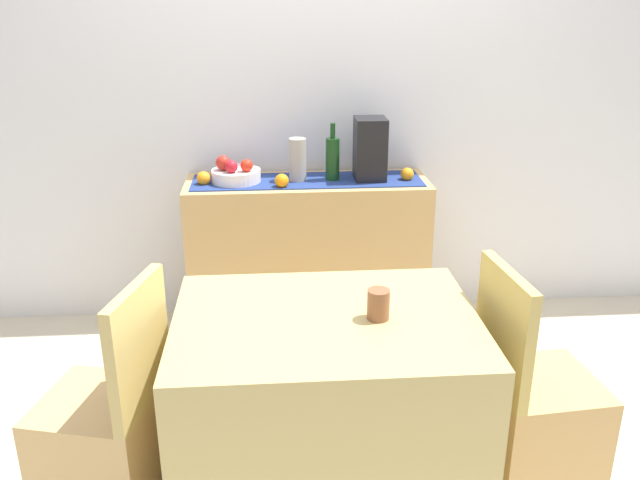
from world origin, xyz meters
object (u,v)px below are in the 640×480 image
Objects in this scene: fruit_bowl at (236,176)px; chair_near_window at (107,443)px; wine_bottle at (333,158)px; coffee_cup at (378,304)px; chair_by_corner at (534,422)px; sideboard_console at (308,256)px; dining_table at (326,408)px; coffee_maker at (370,149)px; ceramic_vase at (298,160)px.

fruit_bowl reaches higher than chair_near_window.
coffee_cup is (0.03, -1.36, -0.18)m from wine_bottle.
fruit_bowl is at bearing 130.72° from chair_by_corner.
chair_near_window is (-0.97, 0.02, -0.53)m from coffee_cup.
chair_by_corner is (0.78, -1.34, -0.16)m from sideboard_console.
dining_table is at bearing -75.06° from fruit_bowl.
sideboard_console is 0.56m from wine_bottle.
wine_bottle is (0.13, 0.00, 0.55)m from sideboard_console.
chair_near_window and chair_by_corner have the same top height.
dining_table is (-0.02, -1.33, -0.06)m from sideboard_console.
chair_near_window is (-0.44, -1.34, -0.63)m from fruit_bowl.
sideboard_console is at bearing 180.00° from wine_bottle.
chair_by_corner reaches higher than coffee_cup.
wine_bottle is 0.93× the size of coffee_maker.
wine_bottle is at bearing 0.00° from fruit_bowl.
coffee_cup is at bearing -81.09° from ceramic_vase.
dining_table is at bearing 0.30° from chair_near_window.
coffee_maker reaches higher than chair_by_corner.
wine_bottle is 2.83× the size of coffee_cup.
sideboard_console is at bearing 120.23° from chair_by_corner.
sideboard_console is 4.21× the size of wine_bottle.
wine_bottle reaches higher than chair_near_window.
coffee_cup is 0.12× the size of chair_by_corner.
chair_near_window is at bearing -121.17° from sideboard_console.
chair_by_corner is (0.79, -0.00, -0.10)m from dining_table.
chair_near_window is (-1.14, -1.34, -0.75)m from coffee_maker.
fruit_bowl is at bearing 180.00° from wine_bottle.
fruit_bowl is 0.28× the size of chair_near_window.
coffee_maker is 1.52m from dining_table.
ceramic_vase is (-0.05, 0.00, 0.54)m from sideboard_console.
chair_near_window reaches higher than sideboard_console.
wine_bottle is 0.34× the size of chair_by_corner.
fruit_bowl is 0.28× the size of chair_by_corner.
coffee_cup is (0.16, -1.36, 0.37)m from sideboard_console.
sideboard_console is at bearing 89.34° from dining_table.
coffee_maker reaches higher than chair_near_window.
wine_bottle is at bearing 91.25° from coffee_cup.
dining_table is at bearing 173.50° from coffee_cup.
chair_near_window is at bearing -130.39° from coffee_maker.
ceramic_vase is 1.38m from coffee_cup.
chair_by_corner is at bearing -64.21° from wine_bottle.
coffee_cup is at bearing -178.26° from chair_by_corner.
wine_bottle is 1.37m from coffee_cup.
sideboard_console is at bearing 0.00° from ceramic_vase.
dining_table is at bearing -90.66° from sideboard_console.
coffee_maker is (0.70, 0.00, 0.13)m from fruit_bowl.
coffee_maker is 0.36× the size of chair_by_corner.
chair_near_window is (-0.76, -1.34, -0.70)m from ceramic_vase.
fruit_bowl is 0.83× the size of wine_bottle.
chair_near_window is 1.00× the size of chair_by_corner.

